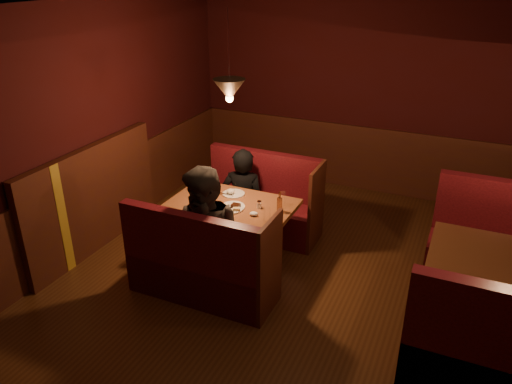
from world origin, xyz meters
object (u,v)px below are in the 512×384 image
at_px(second_bench_near, 512,368).
at_px(diner_a, 243,180).
at_px(second_table, 512,280).
at_px(diner_b, 206,218).
at_px(main_bench_far, 262,208).
at_px(main_table, 233,217).
at_px(main_bench_near, 201,271).
at_px(second_bench_far, 509,257).

distance_m(second_bench_near, diner_a, 3.51).
xyz_separation_m(second_table, diner_b, (-2.87, -0.52, 0.26)).
distance_m(main_bench_far, diner_b, 1.55).
xyz_separation_m(second_bench_near, diner_b, (-2.90, 0.37, 0.51)).
relative_size(second_bench_near, diner_b, 0.93).
bearing_deg(second_table, main_table, 177.32).
bearing_deg(main_bench_near, second_bench_near, -4.26).
bearing_deg(second_bench_near, main_bench_far, 148.00).
xyz_separation_m(second_bench_far, second_bench_near, (0.00, -1.76, 0.00)).
relative_size(second_table, diner_b, 0.84).
bearing_deg(diner_a, main_bench_far, -145.10).
xyz_separation_m(main_table, main_bench_near, (0.02, -0.80, -0.25)).
distance_m(second_bench_far, diner_a, 3.12).
bearing_deg(main_table, diner_b, -87.95).
distance_m(main_table, second_table, 2.89).
xyz_separation_m(main_bench_far, main_bench_near, (0.00, -1.60, 0.00)).
height_order(main_table, main_bench_near, main_bench_near).
bearing_deg(main_table, main_bench_far, 88.92).
xyz_separation_m(main_bench_near, diner_a, (-0.18, 1.41, 0.43)).
bearing_deg(diner_a, main_table, 93.28).
height_order(main_table, second_table, main_table).
bearing_deg(diner_b, diner_a, 103.20).
bearing_deg(diner_b, main_table, 96.66).
relative_size(second_bench_far, diner_a, 1.06).
bearing_deg(second_bench_far, diner_b, -154.26).
relative_size(second_bench_far, second_bench_near, 1.00).
xyz_separation_m(main_bench_far, diner_a, (-0.18, -0.20, 0.43)).
bearing_deg(second_table, main_bench_near, -166.98).
relative_size(second_table, second_bench_far, 0.90).
relative_size(main_bench_far, main_bench_near, 1.00).
distance_m(main_table, main_bench_near, 0.84).
relative_size(second_table, diner_a, 0.96).
height_order(second_table, diner_b, diner_b).
distance_m(main_table, second_bench_near, 3.10).
xyz_separation_m(diner_a, diner_b, (0.19, -1.26, 0.11)).
bearing_deg(second_bench_far, diner_a, -177.38).
bearing_deg(diner_a, diner_b, 86.48).
relative_size(main_bench_far, diner_b, 0.88).
distance_m(main_table, second_bench_far, 3.03).
relative_size(main_table, second_table, 0.96).
bearing_deg(diner_a, main_bench_near, 85.25).
xyz_separation_m(main_bench_near, diner_b, (0.01, 0.15, 0.54)).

